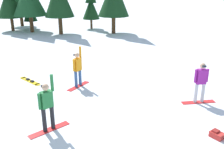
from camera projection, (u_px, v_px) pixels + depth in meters
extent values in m
plane|color=white|center=(141.00, 130.00, 9.29)|extent=(800.00, 800.00, 0.00)
cube|color=red|center=(51.00, 130.00, 9.28)|extent=(1.35, 1.24, 0.02)
cylinder|color=black|center=(45.00, 120.00, 9.02)|extent=(0.15, 0.15, 0.90)
cylinder|color=black|center=(53.00, 117.00, 9.22)|extent=(0.15, 0.15, 0.90)
cube|color=#237238|center=(48.00, 99.00, 8.87)|extent=(0.46, 0.45, 0.59)
cylinder|color=#237238|center=(41.00, 101.00, 8.70)|extent=(0.11, 0.11, 0.58)
cylinder|color=#237238|center=(53.00, 83.00, 8.84)|extent=(0.11, 0.11, 0.60)
sphere|color=tan|center=(46.00, 87.00, 8.71)|extent=(0.24, 0.24, 0.24)
cube|color=black|center=(45.00, 86.00, 8.81)|extent=(0.15, 0.14, 0.08)
cube|color=red|center=(199.00, 102.00, 11.37)|extent=(1.53, 0.49, 0.02)
cylinder|color=#B7B7BC|center=(204.00, 93.00, 11.24)|extent=(0.15, 0.15, 0.88)
cylinder|color=#B7B7BC|center=(197.00, 93.00, 11.20)|extent=(0.15, 0.15, 0.88)
cube|color=#8C1E8C|center=(203.00, 77.00, 10.96)|extent=(0.43, 0.29, 0.65)
cylinder|color=#8C1E8C|center=(209.00, 76.00, 10.98)|extent=(0.11, 0.11, 0.58)
cylinder|color=#8C1E8C|center=(197.00, 76.00, 10.92)|extent=(0.11, 0.11, 0.58)
sphere|color=tan|center=(204.00, 66.00, 10.79)|extent=(0.24, 0.24, 0.24)
cube|color=black|center=(206.00, 67.00, 10.66)|extent=(0.17, 0.06, 0.08)
cube|color=red|center=(80.00, 86.00, 13.14)|extent=(1.04, 1.40, 0.02)
cylinder|color=#335184|center=(77.00, 79.00, 12.87)|extent=(0.15, 0.15, 0.83)
cylinder|color=#335184|center=(81.00, 77.00, 13.12)|extent=(0.15, 0.15, 0.83)
cube|color=orange|center=(79.00, 64.00, 12.75)|extent=(0.42, 0.47, 0.63)
cylinder|color=orange|center=(75.00, 65.00, 12.53)|extent=(0.11, 0.11, 0.58)
cylinder|color=orange|center=(81.00, 52.00, 12.76)|extent=(0.11, 0.11, 0.60)
sphere|color=tan|center=(78.00, 55.00, 12.58)|extent=(0.24, 0.24, 0.24)
cube|color=black|center=(76.00, 55.00, 12.65)|extent=(0.13, 0.16, 0.08)
cube|color=yellow|center=(31.00, 81.00, 13.82)|extent=(1.30, 1.24, 0.02)
cylinder|color=yellow|center=(39.00, 84.00, 13.34)|extent=(0.41, 0.41, 0.02)
cylinder|color=yellow|center=(24.00, 77.00, 14.30)|extent=(0.41, 0.41, 0.02)
cube|color=black|center=(33.00, 81.00, 13.66)|extent=(0.24, 0.24, 0.07)
cube|color=black|center=(29.00, 79.00, 13.95)|extent=(0.24, 0.24, 0.07)
cube|color=red|center=(218.00, 135.00, 8.78)|extent=(0.52, 0.54, 0.20)
cube|color=maroon|center=(217.00, 131.00, 8.78)|extent=(0.30, 0.29, 0.06)
cylinder|color=#472D19|center=(93.00, 24.00, 28.94)|extent=(0.25, 0.25, 1.10)
cone|color=#143819|center=(92.00, 8.00, 28.36)|extent=(1.89, 1.89, 2.34)
cylinder|color=#472D19|center=(62.00, 25.00, 25.90)|extent=(0.40, 0.40, 1.74)
cylinder|color=#472D19|center=(115.00, 25.00, 26.25)|extent=(0.40, 0.40, 1.76)
cylinder|color=#472D19|center=(14.00, 24.00, 27.68)|extent=(0.33, 0.33, 1.46)
cone|color=#143819|center=(11.00, 2.00, 26.90)|extent=(2.82, 2.82, 3.11)
cylinder|color=#472D19|center=(33.00, 24.00, 26.96)|extent=(0.39, 0.39, 1.72)
cylinder|color=#472D19|center=(23.00, 19.00, 30.65)|extent=(0.38, 0.38, 1.67)
cylinder|color=#472D19|center=(33.00, 25.00, 28.98)|extent=(0.20, 0.20, 0.88)
cone|color=black|center=(31.00, 12.00, 28.51)|extent=(1.49, 1.49, 1.87)
cone|color=black|center=(30.00, 0.00, 28.06)|extent=(0.97, 0.97, 1.72)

